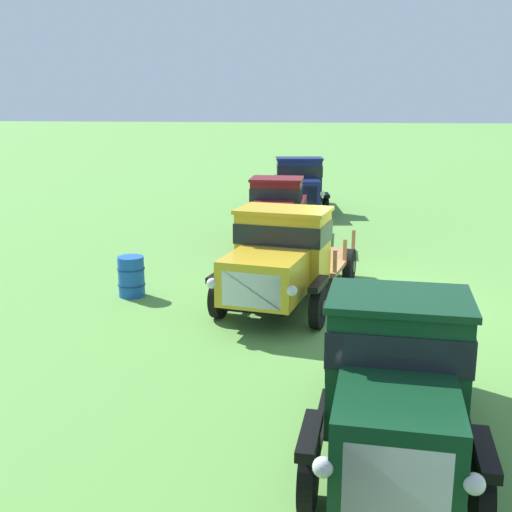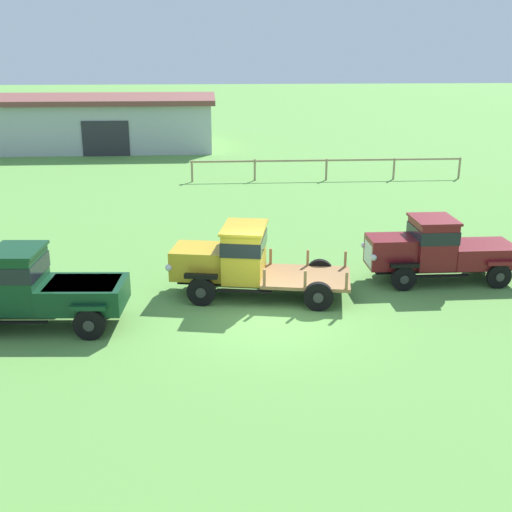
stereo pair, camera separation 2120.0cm
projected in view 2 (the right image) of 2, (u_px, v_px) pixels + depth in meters
ground_plane at (270, 318)px, 17.84m from camera, size 240.00×240.00×0.00m
farm_shed at (72, 122)px, 47.79m from camera, size 21.41×9.42×3.73m
paddock_fence at (327, 164)px, 36.28m from camera, size 15.48×0.38×1.21m
vintage_truck_second_in_line at (31, 287)px, 17.03m from camera, size 4.87×2.23×2.17m
vintage_truck_midrow_center at (239, 259)px, 19.26m from camera, size 5.65×3.01×2.15m
vintage_truck_far_side at (438, 249)px, 20.41m from camera, size 4.78×1.90×2.08m
oil_drum_beside_row at (247, 246)px, 22.77m from camera, size 0.62×0.62×0.92m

